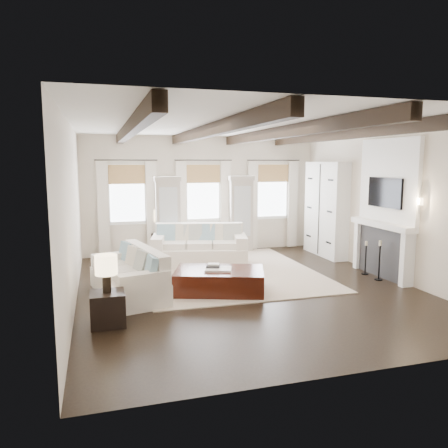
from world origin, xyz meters
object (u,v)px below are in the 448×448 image
object	(u,v)px
sofa_back	(199,248)
side_table_front	(108,309)
side_table_back	(158,243)
ottoman	(219,281)
sofa_left	(131,277)

from	to	relation	value
sofa_back	side_table_front	size ratio (longest dim) A/B	4.74
side_table_back	ottoman	bearing A→B (deg)	-80.38
ottoman	side_table_back	distance (m)	3.89
sofa_left	ottoman	distance (m)	1.67
sofa_back	ottoman	distance (m)	2.42
sofa_back	side_table_back	size ratio (longest dim) A/B	4.04
sofa_left	side_table_back	distance (m)	3.71
side_table_back	side_table_front	bearing A→B (deg)	-106.31
side_table_front	sofa_back	bearing A→B (deg)	57.48
sofa_back	side_table_front	xyz separation A→B (m)	(-2.28, -3.58, -0.14)
sofa_back	side_table_front	world-z (taller)	sofa_back
sofa_back	side_table_front	bearing A→B (deg)	-122.52
side_table_back	sofa_back	bearing A→B (deg)	-60.12
ottoman	side_table_front	distance (m)	2.42
sofa_back	side_table_back	xyz separation A→B (m)	(-0.82, 1.42, -0.10)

